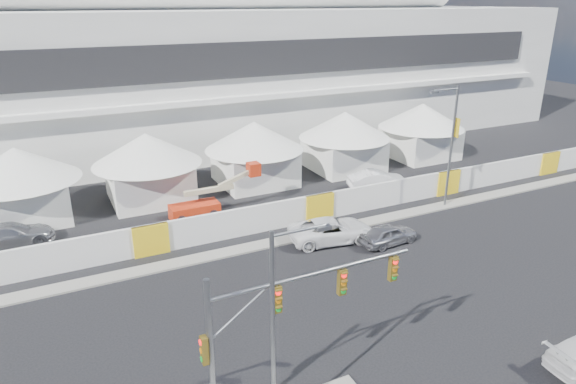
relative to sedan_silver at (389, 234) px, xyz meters
name	(u,v)px	position (x,y,z in m)	size (l,w,h in m)	color
ground	(361,364)	(-8.19, -9.10, -0.68)	(160.00, 160.00, 0.00)	black
far_curb	(482,197)	(11.81, 3.40, -0.62)	(80.00, 1.20, 0.12)	gray
stadium	(223,52)	(0.52, 32.40, 8.77)	(80.00, 24.80, 21.98)	silver
tent_row	(203,154)	(-7.69, 14.90, 2.47)	(53.40, 8.40, 5.40)	white
hoarding_fence	(319,207)	(-2.19, 5.40, 0.32)	(70.00, 0.25, 2.00)	white
scaffold_tower	(498,70)	(37.81, 26.90, 5.32)	(4.40, 4.40, 12.00)	#595B60
sedan_silver	(389,234)	(0.00, 0.00, 0.00)	(3.99, 1.61, 1.36)	#9D9DA1
pickup_curb	(332,230)	(-3.14, 2.01, 0.10)	(5.64, 2.60, 1.57)	white
lot_car_a	(378,180)	(5.33, 8.72, 0.13)	(4.95, 1.72, 1.63)	white
lot_car_c	(10,235)	(-22.08, 10.60, 0.08)	(5.21, 2.12, 1.51)	#ACADB1
traffic_mast	(263,336)	(-13.27, -10.10, 3.08)	(8.48, 0.63, 6.43)	gray
streetlight_median	(278,321)	(-13.01, -10.84, 4.08)	(2.22, 0.22, 8.03)	gray
streetlight_curb	(450,139)	(7.65, 3.40, 4.69)	(2.74, 0.62, 9.26)	slate
boom_lift	(203,204)	(-9.45, 9.73, 0.27)	(6.94, 1.60, 3.54)	red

